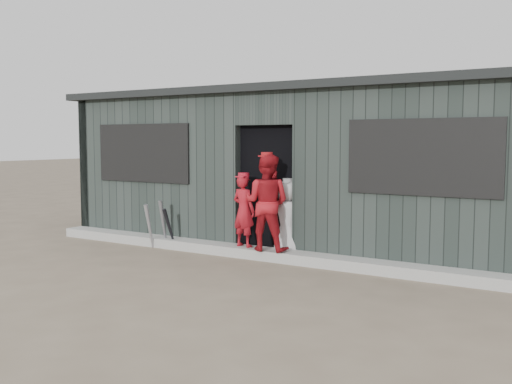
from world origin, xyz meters
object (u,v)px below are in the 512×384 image
Objects in this scene: bat_left at (149,226)px; player_red_right at (267,202)px; dugout at (307,168)px; player_grey_back at (288,219)px; bat_right at (170,228)px; bat_mid at (163,224)px; player_red_left at (244,211)px.

bat_left is 0.52× the size of player_red_right.
player_grey_back is at bearing -74.75° from dugout.
bat_right is at bearing 8.45° from player_grey_back.
player_red_right is (1.97, 0.01, 0.47)m from bat_mid.
dugout reaches higher than player_red_right.
bat_mid is at bearing 166.65° from bat_right.
dugout is at bearing 45.27° from bat_mid.
bat_mid is 1.14× the size of bat_right.
bat_left is 2.18m from player_red_right.
player_grey_back is (1.97, 0.40, 0.25)m from bat_right.
player_grey_back is at bearing -123.36° from player_red_right.
bat_right is at bearing 25.25° from bat_left.
dugout reaches higher than bat_mid.
player_grey_back is at bearing 11.52° from bat_right.
player_red_right is 1.82m from dugout.
dugout is at bearing 45.86° from bat_left.
player_red_right is (0.45, -0.08, 0.16)m from player_red_left.
player_red_left is 0.48m from player_red_right.
player_red_right is at bearing 0.30° from bat_mid.
player_red_right reaches higher than bat_right.
player_red_left is 0.78× the size of player_red_right.
bat_left is 0.09× the size of dugout.
bat_right is 0.63× the size of player_red_left.
bat_left is 2.87m from dugout.
bat_left reaches higher than bat_right.
player_red_right reaches higher than player_red_left.
dugout is (0.23, 1.68, 0.59)m from player_red_left.
player_red_right is 1.21× the size of player_grey_back.
player_red_right reaches higher than bat_left.
dugout is (1.89, 1.95, 0.92)m from bat_left.
player_red_right is at bearing 1.57° from bat_right.
player_grey_back is at bearing -146.09° from player_red_left.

